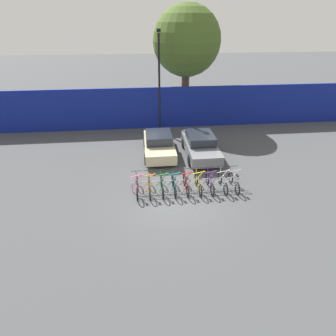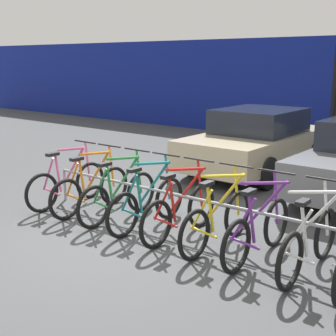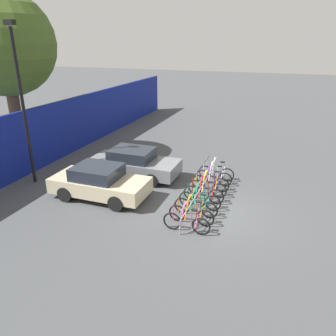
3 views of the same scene
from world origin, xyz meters
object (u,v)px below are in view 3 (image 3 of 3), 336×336
object	(u,v)px
bike_rack	(200,190)
bicycle_pink	(186,222)
bicycle_purple	(210,182)
bicycle_silver	(216,172)
bicycle_white	(214,177)
tree_behind_hoarding	(4,45)
car_beige	(100,182)
bicycle_green	(196,207)
car_grey	(134,163)
bicycle_orange	(191,214)
bicycle_teal	(200,200)
lamp_post	(22,100)
bicycle_yellow	(207,188)
bicycle_red	(204,194)

from	to	relation	value
bike_rack	bicycle_pink	bearing A→B (deg)	-176.51
bicycle_purple	bicycle_silver	distance (m)	1.25
bicycle_purple	bicycle_white	xyz separation A→B (m)	(0.66, 0.00, 0.00)
bicycle_white	tree_behind_hoarding	size ratio (longest dim) A/B	0.20
bicycle_silver	car_beige	size ratio (longest dim) A/B	0.42
bicycle_green	bicycle_white	size ratio (longest dim) A/B	1.00
bicycle_green	bicycle_white	bearing A→B (deg)	-3.36
bicycle_green	tree_behind_hoarding	world-z (taller)	tree_behind_hoarding
bicycle_silver	car_grey	bearing A→B (deg)	107.41
bicycle_orange	bicycle_teal	xyz separation A→B (m)	(1.21, 0.00, 0.00)
lamp_post	tree_behind_hoarding	xyz separation A→B (m)	(2.30, 2.80, 2.16)
bike_rack	bicycle_orange	xyz separation A→B (m)	(-1.84, -0.15, -0.13)
bike_rack	bicycle_yellow	world-z (taller)	bicycle_yellow
bicycle_green	car_grey	bearing A→B (deg)	51.56
bicycle_yellow	car_beige	distance (m)	4.56
bicycle_pink	bicycle_purple	world-z (taller)	same
bike_rack	bicycle_silver	bearing A→B (deg)	-3.49
bicycle_yellow	bicycle_orange	bearing A→B (deg)	179.34
car_grey	tree_behind_hoarding	bearing A→B (deg)	89.25
bicycle_orange	bicycle_silver	size ratio (longest dim) A/B	1.00
car_grey	bicycle_purple	bearing A→B (deg)	-94.52
bicycle_yellow	car_grey	bearing A→B (deg)	76.28
bicycle_green	bicycle_purple	size ratio (longest dim) A/B	1.00
car_grey	lamp_post	distance (m)	5.65
car_beige	bike_rack	bearing A→B (deg)	-75.38
bicycle_green	bicycle_teal	bearing A→B (deg)	-3.36
bicycle_red	lamp_post	distance (m)	8.73
bicycle_white	lamp_post	world-z (taller)	lamp_post
bicycle_orange	car_grey	size ratio (longest dim) A/B	0.40
bicycle_yellow	tree_behind_hoarding	size ratio (longest dim) A/B	0.20
bike_rack	car_beige	world-z (taller)	car_beige
bicycle_teal	bicycle_yellow	bearing A→B (deg)	1.57
bicycle_pink	bicycle_silver	distance (m)	4.87
bicycle_purple	bicycle_white	size ratio (longest dim) A/B	1.00
bike_rack	bicycle_green	bearing A→B (deg)	-173.03
car_grey	car_beige	bearing A→B (deg)	171.70
bicycle_pink	bicycle_red	distance (m)	2.42
bicycle_silver	tree_behind_hoarding	size ratio (longest dim) A/B	0.20
bicycle_orange	tree_behind_hoarding	distance (m)	12.63
bike_rack	tree_behind_hoarding	distance (m)	12.08
bicycle_teal	lamp_post	world-z (taller)	lamp_post
bicycle_orange	tree_behind_hoarding	size ratio (longest dim) A/B	0.20
tree_behind_hoarding	bicycle_purple	bearing A→B (deg)	-92.10
bicycle_red	bicycle_yellow	distance (m)	0.62
car_grey	bicycle_white	bearing A→B (deg)	-84.70
car_beige	bicycle_purple	bearing A→B (deg)	-61.95
bike_rack	bicycle_teal	size ratio (longest dim) A/B	3.17
bicycle_pink	car_grey	size ratio (longest dim) A/B	0.40
bike_rack	bicycle_silver	size ratio (longest dim) A/B	3.17
bicycle_purple	car_grey	xyz separation A→B (m)	(0.30, 3.86, 0.31)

